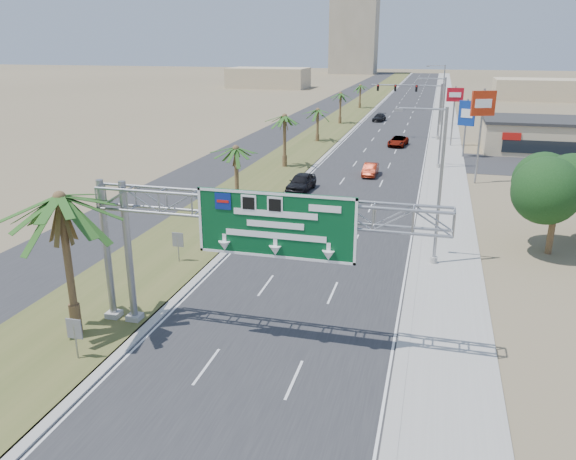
{
  "coord_description": "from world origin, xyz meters",
  "views": [
    {
      "loc": [
        7.01,
        -12.96,
        13.65
      ],
      "look_at": [
        -0.18,
        14.22,
        4.2
      ],
      "focal_mm": 35.0,
      "sensor_mm": 36.0,
      "label": 1
    }
  ],
  "objects_px": {
    "signal_mast": "(426,106)",
    "pole_sign_red_near": "(483,109)",
    "car_mid_lane": "(370,170)",
    "store_building": "(556,137)",
    "pole_sign_red_far": "(455,99)",
    "car_right_lane": "(398,141)",
    "pole_sign_blue": "(467,115)",
    "sign_gantry": "(245,219)",
    "car_left_lane": "(301,182)",
    "palm_near": "(60,199)",
    "car_far": "(379,118)"
  },
  "relations": [
    {
      "from": "car_far",
      "to": "pole_sign_red_far",
      "type": "distance_m",
      "value": 26.81
    },
    {
      "from": "car_far",
      "to": "pole_sign_red_far",
      "type": "height_order",
      "value": "pole_sign_red_far"
    },
    {
      "from": "store_building",
      "to": "car_right_lane",
      "type": "distance_m",
      "value": 20.06
    },
    {
      "from": "car_right_lane",
      "to": "car_far",
      "type": "bearing_deg",
      "value": 108.68
    },
    {
      "from": "palm_near",
      "to": "car_right_lane",
      "type": "bearing_deg",
      "value": 78.93
    },
    {
      "from": "palm_near",
      "to": "car_right_lane",
      "type": "distance_m",
      "value": 58.68
    },
    {
      "from": "pole_sign_red_far",
      "to": "car_far",
      "type": "bearing_deg",
      "value": 117.82
    },
    {
      "from": "car_mid_lane",
      "to": "pole_sign_red_far",
      "type": "xyz_separation_m",
      "value": [
        8.52,
        20.93,
        5.66
      ]
    },
    {
      "from": "sign_gantry",
      "to": "car_right_lane",
      "type": "distance_m",
      "value": 55.68
    },
    {
      "from": "pole_sign_blue",
      "to": "pole_sign_red_far",
      "type": "distance_m",
      "value": 8.06
    },
    {
      "from": "signal_mast",
      "to": "pole_sign_red_near",
      "type": "height_order",
      "value": "pole_sign_red_near"
    },
    {
      "from": "pole_sign_red_near",
      "to": "car_left_lane",
      "type": "bearing_deg",
      "value": -155.24
    },
    {
      "from": "car_left_lane",
      "to": "pole_sign_red_far",
      "type": "relative_size",
      "value": 0.62
    },
    {
      "from": "car_far",
      "to": "sign_gantry",
      "type": "bearing_deg",
      "value": -81.06
    },
    {
      "from": "sign_gantry",
      "to": "pole_sign_blue",
      "type": "bearing_deg",
      "value": 76.95
    },
    {
      "from": "store_building",
      "to": "pole_sign_red_far",
      "type": "height_order",
      "value": "pole_sign_red_far"
    },
    {
      "from": "signal_mast",
      "to": "pole_sign_red_far",
      "type": "bearing_deg",
      "value": -51.63
    },
    {
      "from": "sign_gantry",
      "to": "pole_sign_red_near",
      "type": "xyz_separation_m",
      "value": [
        12.25,
        35.68,
        1.35
      ]
    },
    {
      "from": "pole_sign_red_far",
      "to": "pole_sign_red_near",
      "type": "bearing_deg",
      "value": -84.21
    },
    {
      "from": "sign_gantry",
      "to": "pole_sign_blue",
      "type": "height_order",
      "value": "sign_gantry"
    },
    {
      "from": "car_mid_lane",
      "to": "pole_sign_red_near",
      "type": "relative_size",
      "value": 0.43
    },
    {
      "from": "car_mid_lane",
      "to": "store_building",
      "type": "bearing_deg",
      "value": 43.17
    },
    {
      "from": "palm_near",
      "to": "car_far",
      "type": "height_order",
      "value": "palm_near"
    },
    {
      "from": "palm_near",
      "to": "signal_mast",
      "type": "bearing_deg",
      "value": 77.34
    },
    {
      "from": "signal_mast",
      "to": "car_right_lane",
      "type": "xyz_separation_m",
      "value": [
        -3.17,
        -6.72,
        -4.18
      ]
    },
    {
      "from": "store_building",
      "to": "car_left_lane",
      "type": "distance_m",
      "value": 38.98
    },
    {
      "from": "store_building",
      "to": "car_mid_lane",
      "type": "distance_m",
      "value": 29.27
    },
    {
      "from": "car_right_lane",
      "to": "pole_sign_blue",
      "type": "relative_size",
      "value": 0.68
    },
    {
      "from": "signal_mast",
      "to": "pole_sign_blue",
      "type": "xyz_separation_m",
      "value": [
        5.2,
        -12.7,
        0.33
      ]
    },
    {
      "from": "pole_sign_red_near",
      "to": "palm_near",
      "type": "bearing_deg",
      "value": -118.46
    },
    {
      "from": "pole_sign_red_far",
      "to": "car_right_lane",
      "type": "bearing_deg",
      "value": -164.95
    },
    {
      "from": "store_building",
      "to": "pole_sign_red_far",
      "type": "relative_size",
      "value": 2.24
    },
    {
      "from": "signal_mast",
      "to": "pole_sign_red_near",
      "type": "bearing_deg",
      "value": -77.15
    },
    {
      "from": "car_far",
      "to": "pole_sign_red_near",
      "type": "distance_m",
      "value": 47.46
    },
    {
      "from": "pole_sign_red_near",
      "to": "signal_mast",
      "type": "bearing_deg",
      "value": 102.85
    },
    {
      "from": "car_right_lane",
      "to": "sign_gantry",
      "type": "bearing_deg",
      "value": -86.28
    },
    {
      "from": "palm_near",
      "to": "car_far",
      "type": "relative_size",
      "value": 1.88
    },
    {
      "from": "car_left_lane",
      "to": "palm_near",
      "type": "bearing_deg",
      "value": -93.77
    },
    {
      "from": "pole_sign_blue",
      "to": "palm_near",
      "type": "bearing_deg",
      "value": -110.9
    },
    {
      "from": "car_mid_lane",
      "to": "pole_sign_red_near",
      "type": "bearing_deg",
      "value": -2.66
    },
    {
      "from": "car_left_lane",
      "to": "car_right_lane",
      "type": "distance_m",
      "value": 28.12
    },
    {
      "from": "car_far",
      "to": "pole_sign_red_far",
      "type": "relative_size",
      "value": 0.55
    },
    {
      "from": "car_far",
      "to": "pole_sign_red_far",
      "type": "bearing_deg",
      "value": -54.78
    },
    {
      "from": "sign_gantry",
      "to": "car_left_lane",
      "type": "bearing_deg",
      "value": 98.29
    },
    {
      "from": "sign_gantry",
      "to": "pole_sign_blue",
      "type": "xyz_separation_m",
      "value": [
        11.44,
        49.35,
        -0.88
      ]
    },
    {
      "from": "store_building",
      "to": "car_mid_lane",
      "type": "xyz_separation_m",
      "value": [
        -21.52,
        -19.79,
        -1.34
      ]
    },
    {
      "from": "sign_gantry",
      "to": "palm_near",
      "type": "xyz_separation_m",
      "value": [
        -8.14,
        -1.93,
        0.87
      ]
    },
    {
      "from": "signal_mast",
      "to": "car_far",
      "type": "relative_size",
      "value": 2.32
    },
    {
      "from": "pole_sign_red_far",
      "to": "pole_sign_blue",
      "type": "bearing_deg",
      "value": -80.06
    },
    {
      "from": "sign_gantry",
      "to": "car_mid_lane",
      "type": "bearing_deg",
      "value": 87.56
    }
  ]
}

